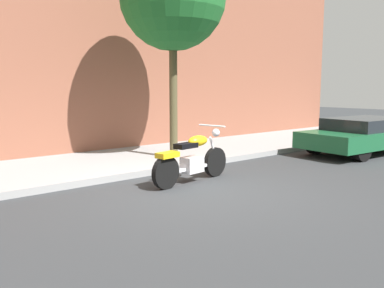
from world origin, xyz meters
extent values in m
plane|color=#303335|center=(0.00, 0.00, 0.00)|extent=(60.00, 60.00, 0.00)
cube|color=gray|center=(0.00, 3.24, 0.07)|extent=(22.80, 3.21, 0.14)
cylinder|color=black|center=(1.07, 0.70, 0.32)|extent=(0.64, 0.20, 0.63)
cylinder|color=black|center=(-0.41, 0.48, 0.32)|extent=(0.64, 0.20, 0.63)
cube|color=silver|center=(0.33, 0.59, 0.37)|extent=(0.48, 0.34, 0.32)
cube|color=silver|center=(0.33, 0.59, 0.30)|extent=(1.34, 0.27, 0.06)
ellipsoid|color=yellow|center=(0.51, 0.62, 0.83)|extent=(0.55, 0.33, 0.22)
cube|color=black|center=(0.15, 0.56, 0.77)|extent=(0.51, 0.31, 0.10)
cube|color=yellow|center=(-0.36, 0.49, 0.65)|extent=(0.47, 0.30, 0.10)
cylinder|color=silver|center=(1.01, 0.69, 0.60)|extent=(0.28, 0.09, 0.58)
cylinder|color=silver|center=(0.95, 0.68, 1.11)|extent=(0.14, 0.70, 0.04)
sphere|color=silver|center=(1.09, 0.70, 0.95)|extent=(0.17, 0.17, 0.17)
cylinder|color=silver|center=(0.06, 0.71, 0.27)|extent=(0.80, 0.20, 0.09)
cylinder|color=black|center=(8.23, 0.80, 0.32)|extent=(0.65, 0.27, 0.64)
cylinder|color=black|center=(5.32, 1.03, 0.32)|extent=(0.65, 0.27, 0.64)
cylinder|color=black|center=(5.21, -0.44, 0.32)|extent=(0.65, 0.27, 0.64)
cube|color=#195933|center=(6.72, 0.18, 0.47)|extent=(4.68, 2.09, 0.45)
cube|color=#1E2328|center=(6.62, 0.19, 0.83)|extent=(2.48, 1.71, 0.40)
cylinder|color=#4E472C|center=(1.36, 2.56, 1.69)|extent=(0.20, 0.20, 3.38)
camera|label=1|loc=(-4.87, -5.65, 1.93)|focal=38.21mm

